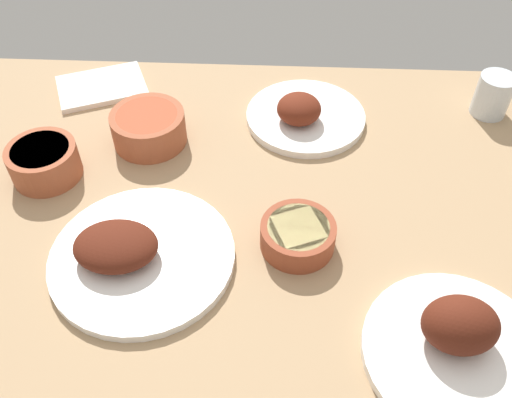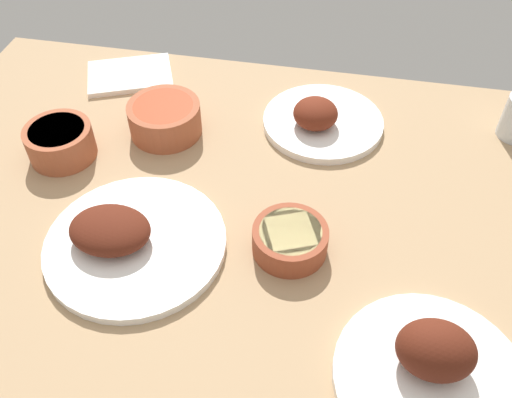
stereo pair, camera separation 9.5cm
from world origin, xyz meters
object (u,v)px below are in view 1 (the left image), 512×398
object	(u,v)px
plate_center_main	(458,343)
folded_napkin	(102,87)
bowl_sauce	(149,127)
water_tumbler	(493,95)
bowl_onions	(44,161)
plate_far_side	(303,114)
plate_near_viewer	(134,253)
bowl_pasta	(298,235)

from	to	relation	value
plate_center_main	folded_napkin	xyz separation A→B (cm)	(-65.09, 60.61, -1.95)
bowl_sauce	water_tumbler	xyz separation A→B (cm)	(69.16, 12.49, 0.87)
plate_center_main	water_tumbler	distance (cm)	58.98
bowl_onions	bowl_sauce	bearing A→B (deg)	31.50
water_tumbler	plate_far_side	bearing A→B (deg)	-172.63
bowl_sauce	bowl_onions	bearing A→B (deg)	-148.50
plate_center_main	plate_far_side	xyz separation A→B (cm)	(-20.72, 51.10, -0.66)
plate_near_viewer	bowl_pasta	distance (cm)	26.57
plate_center_main	bowl_pasta	xyz separation A→B (cm)	(-22.07, 18.40, 0.02)
plate_center_main	plate_near_viewer	distance (cm)	50.18
bowl_sauce	plate_center_main	bearing A→B (deg)	-40.48
bowl_pasta	water_tumbler	world-z (taller)	water_tumbler
plate_center_main	water_tumbler	bearing A→B (deg)	72.16
plate_center_main	water_tumbler	xyz separation A→B (cm)	(18.06, 56.11, 1.82)
bowl_sauce	folded_napkin	xyz separation A→B (cm)	(-13.99, 16.99, -2.90)
plate_far_side	plate_center_main	bearing A→B (deg)	-67.93
bowl_sauce	folded_napkin	size ratio (longest dim) A/B	0.78
water_tumbler	bowl_onions	bearing A→B (deg)	-165.03
plate_near_viewer	bowl_sauce	distance (cm)	29.97
bowl_sauce	folded_napkin	distance (cm)	22.20
plate_far_side	bowl_sauce	distance (cm)	31.33
plate_far_side	water_tumbler	distance (cm)	39.18
plate_far_side	plate_near_viewer	size ratio (longest dim) A/B	0.82
plate_center_main	bowl_sauce	distance (cm)	67.19
plate_near_viewer	folded_napkin	size ratio (longest dim) A/B	1.61
plate_center_main	water_tumbler	world-z (taller)	plate_center_main
plate_far_side	folded_napkin	xyz separation A→B (cm)	(-44.37, 9.51, -1.29)
bowl_onions	water_tumbler	size ratio (longest dim) A/B	1.45
bowl_pasta	folded_napkin	xyz separation A→B (cm)	(-43.02, 42.21, -1.96)
water_tumbler	folded_napkin	world-z (taller)	water_tumbler
bowl_onions	folded_napkin	size ratio (longest dim) A/B	0.68
bowl_onions	water_tumbler	distance (cm)	89.56
plate_far_side	bowl_pasta	distance (cm)	32.74
bowl_onions	water_tumbler	world-z (taller)	water_tumbler
bowl_onions	bowl_sauce	size ratio (longest dim) A/B	0.88
bowl_sauce	plate_far_side	bearing A→B (deg)	13.83
water_tumbler	bowl_sauce	bearing A→B (deg)	-169.76
plate_near_viewer	water_tumbler	size ratio (longest dim) A/B	3.41
plate_near_viewer	bowl_pasta	size ratio (longest dim) A/B	2.42
plate_center_main	plate_far_side	distance (cm)	55.15
plate_near_viewer	plate_center_main	bearing A→B (deg)	-16.00
plate_center_main	plate_near_viewer	size ratio (longest dim) A/B	0.89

